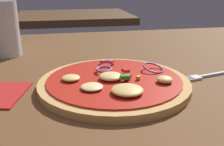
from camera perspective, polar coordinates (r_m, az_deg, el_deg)
The scene contains 5 objects.
dining_table at distance 0.52m, azimuth -1.52°, elevation -3.80°, with size 1.43×1.04×0.04m.
pizza at distance 0.49m, azimuth 0.52°, elevation -2.05°, with size 0.28×0.28×0.03m.
fork at distance 0.58m, azimuth 19.79°, elevation -0.51°, with size 0.17×0.05×0.01m.
beer_glass at distance 0.73m, azimuth -21.70°, elevation 7.99°, with size 0.07×0.07×0.14m.
background_table at distance 1.60m, azimuth -8.10°, elevation 11.72°, with size 0.64×0.49×0.04m.
Camera 1 is at (-0.08, -0.47, 0.22)m, focal length 42.85 mm.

